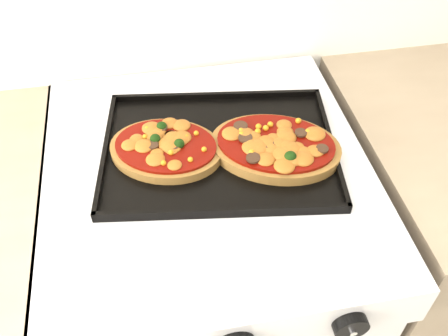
{
  "coord_description": "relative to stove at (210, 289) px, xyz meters",
  "views": [
    {
      "loc": [
        -0.11,
        1.06,
        1.56
      ],
      "look_at": [
        0.01,
        1.66,
        0.92
      ],
      "focal_mm": 40.0,
      "sensor_mm": 36.0,
      "label": 1
    }
  ],
  "objects": [
    {
      "name": "pizza_left",
      "position": [
        -0.07,
        0.02,
        0.48
      ],
      "size": [
        0.25,
        0.22,
        0.03
      ],
      "primitive_type": null,
      "rotation": [
        0.0,
        0.0,
        -0.36
      ],
      "color": "olive",
      "rests_on": "baking_tray"
    },
    {
      "name": "knob_right",
      "position": [
        0.17,
        -0.33,
        0.4
      ],
      "size": [
        0.05,
        0.02,
        0.05
      ],
      "primitive_type": "cylinder",
      "rotation": [
        1.57,
        0.0,
        0.0
      ],
      "color": "black",
      "rests_on": "control_panel"
    },
    {
      "name": "pizza_right",
      "position": [
        0.13,
        -0.01,
        0.48
      ],
      "size": [
        0.28,
        0.24,
        0.03
      ],
      "primitive_type": null,
      "rotation": [
        0.0,
        0.0,
        -0.38
      ],
      "color": "olive",
      "rests_on": "baking_tray"
    },
    {
      "name": "baking_tray",
      "position": [
        0.03,
        0.01,
        0.47
      ],
      "size": [
        0.46,
        0.37,
        0.02
      ],
      "primitive_type": "cube",
      "rotation": [
        0.0,
        0.0,
        -0.14
      ],
      "color": "black",
      "rests_on": "stove"
    },
    {
      "name": "control_panel",
      "position": [
        0.0,
        -0.31,
        0.4
      ],
      "size": [
        0.6,
        0.02,
        0.09
      ],
      "primitive_type": "cube",
      "color": "silver",
      "rests_on": "stove"
    },
    {
      "name": "stove",
      "position": [
        0.0,
        0.0,
        0.0
      ],
      "size": [
        0.6,
        0.6,
        0.91
      ],
      "primitive_type": "cube",
      "color": "silver",
      "rests_on": "floor"
    }
  ]
}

